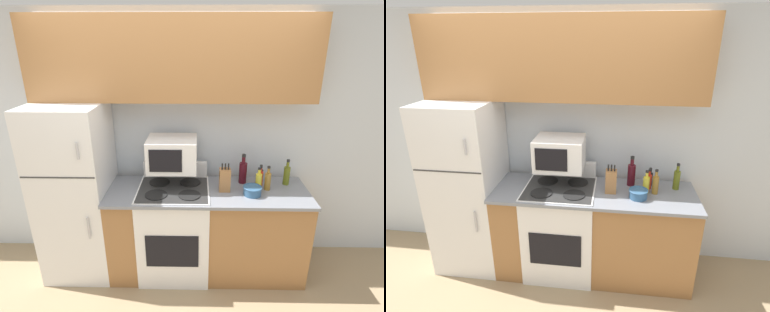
# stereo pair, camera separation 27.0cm
# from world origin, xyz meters

# --- Properties ---
(ground_plane) EXTENTS (12.00, 12.00, 0.00)m
(ground_plane) POSITION_xyz_m (0.00, 0.00, 0.00)
(ground_plane) COLOR tan
(wall_back) EXTENTS (8.00, 0.05, 2.55)m
(wall_back) POSITION_xyz_m (0.00, 0.68, 1.27)
(wall_back) COLOR silver
(wall_back) RESTS_ON ground_plane
(lower_cabinets) EXTENTS (1.90, 0.63, 0.93)m
(lower_cabinets) POSITION_xyz_m (0.33, 0.30, 0.47)
(lower_cabinets) COLOR #9E6B3D
(lower_cabinets) RESTS_ON ground_plane
(refrigerator) EXTENTS (0.65, 0.67, 1.74)m
(refrigerator) POSITION_xyz_m (-0.95, 0.32, 0.87)
(refrigerator) COLOR white
(refrigerator) RESTS_ON ground_plane
(upper_cabinets) EXTENTS (2.55, 0.31, 0.73)m
(upper_cabinets) POSITION_xyz_m (0.00, 0.50, 2.11)
(upper_cabinets) COLOR #9E6B3D
(upper_cabinets) RESTS_ON refrigerator
(stove) EXTENTS (0.67, 0.61, 1.10)m
(stove) POSITION_xyz_m (0.00, 0.28, 0.49)
(stove) COLOR white
(stove) RESTS_ON ground_plane
(microwave) EXTENTS (0.46, 0.38, 0.30)m
(microwave) POSITION_xyz_m (-0.01, 0.39, 1.26)
(microwave) COLOR white
(microwave) RESTS_ON stove
(knife_block) EXTENTS (0.10, 0.09, 0.28)m
(knife_block) POSITION_xyz_m (0.48, 0.27, 1.05)
(knife_block) COLOR #9E6B3D
(knife_block) RESTS_ON lower_cabinets
(bowl) EXTENTS (0.17, 0.17, 0.08)m
(bowl) POSITION_xyz_m (0.73, 0.20, 0.98)
(bowl) COLOR #335B84
(bowl) RESTS_ON lower_cabinets
(bottle_hot_sauce) EXTENTS (0.05, 0.05, 0.20)m
(bottle_hot_sauce) POSITION_xyz_m (0.84, 0.39, 1.01)
(bottle_hot_sauce) COLOR red
(bottle_hot_sauce) RESTS_ON lower_cabinets
(bottle_soy_sauce) EXTENTS (0.05, 0.05, 0.18)m
(bottle_soy_sauce) POSITION_xyz_m (0.86, 0.47, 1.01)
(bottle_soy_sauce) COLOR black
(bottle_soy_sauce) RESTS_ON lower_cabinets
(bottle_cooking_spray) EXTENTS (0.06, 0.06, 0.22)m
(bottle_cooking_spray) POSITION_xyz_m (0.81, 0.31, 1.02)
(bottle_cooking_spray) COLOR gold
(bottle_cooking_spray) RESTS_ON lower_cabinets
(bottle_olive_oil) EXTENTS (0.06, 0.06, 0.26)m
(bottle_olive_oil) POSITION_xyz_m (1.10, 0.42, 1.04)
(bottle_olive_oil) COLOR #5B6619
(bottle_olive_oil) RESTS_ON lower_cabinets
(bottle_wine_red) EXTENTS (0.08, 0.08, 0.30)m
(bottle_wine_red) POSITION_xyz_m (0.68, 0.45, 1.05)
(bottle_wine_red) COLOR #470F19
(bottle_wine_red) RESTS_ON lower_cabinets
(bottle_vinegar) EXTENTS (0.06, 0.06, 0.24)m
(bottle_vinegar) POSITION_xyz_m (0.89, 0.30, 1.03)
(bottle_vinegar) COLOR olive
(bottle_vinegar) RESTS_ON lower_cabinets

